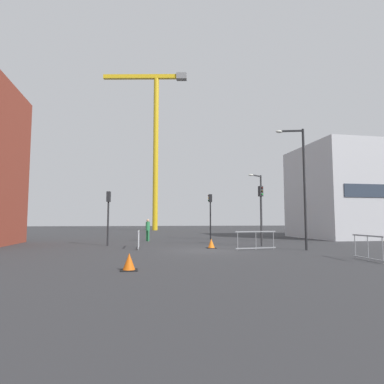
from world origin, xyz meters
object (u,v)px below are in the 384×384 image
object	(u,v)px
traffic_light_island	(210,209)
traffic_light_verge	(108,209)
construction_crane	(155,130)
pedestrian_walking	(148,228)
streetlamp_tall	(301,178)
traffic_cone_striped	(129,262)
streetlamp_short	(259,201)
traffic_cone_by_barrier	(211,244)
traffic_light_near	(261,206)

from	to	relation	value
traffic_light_island	traffic_light_verge	distance (m)	10.13
construction_crane	pedestrian_walking	world-z (taller)	construction_crane
streetlamp_tall	traffic_cone_striped	size ratio (longest dim) A/B	12.08
streetlamp_short	traffic_cone_striped	xyz separation A→B (m)	(-10.43, -13.96, -3.07)
construction_crane	traffic_cone_by_barrier	xyz separation A→B (m)	(1.27, -36.22, -17.25)
traffic_light_verge	pedestrian_walking	world-z (taller)	traffic_light_verge
streetlamp_short	traffic_light_near	xyz separation A→B (m)	(-1.88, -4.86, -0.65)
traffic_light_near	traffic_cone_striped	xyz separation A→B (m)	(-8.55, -9.10, -2.42)
construction_crane	traffic_light_near	bearing A→B (deg)	-81.93
streetlamp_tall	traffic_light_near	bearing A→B (deg)	108.83
streetlamp_tall	traffic_light_island	bearing A→B (deg)	104.39
streetlamp_short	traffic_light_verge	distance (m)	12.36
traffic_light_near	streetlamp_tall	bearing A→B (deg)	-71.17
traffic_light_near	pedestrian_walking	size ratio (longest dim) A/B	2.22
traffic_cone_by_barrier	traffic_light_near	bearing A→B (deg)	16.25
traffic_light_near	traffic_light_island	size ratio (longest dim) A/B	0.99
traffic_light_island	pedestrian_walking	bearing A→B (deg)	-168.27
streetlamp_tall	pedestrian_walking	size ratio (longest dim) A/B	3.91
traffic_light_island	traffic_light_verge	bearing A→B (deg)	-146.48
streetlamp_tall	construction_crane	bearing A→B (deg)	99.03
traffic_light_verge	traffic_cone_by_barrier	world-z (taller)	traffic_light_verge
streetlamp_short	traffic_cone_by_barrier	size ratio (longest dim) A/B	9.43
construction_crane	streetlamp_short	bearing A→B (deg)	-77.23
pedestrian_walking	traffic_cone_striped	bearing A→B (deg)	-94.77
streetlamp_tall	traffic_cone_striped	world-z (taller)	streetlamp_tall
traffic_light_verge	streetlamp_short	bearing A→B (deg)	13.35
streetlamp_short	pedestrian_walking	distance (m)	9.55
pedestrian_walking	streetlamp_short	bearing A→B (deg)	-9.85
traffic_light_near	traffic_cone_by_barrier	xyz separation A→B (m)	(-3.71, -1.08, -2.42)
traffic_light_island	pedestrian_walking	distance (m)	5.94
streetlamp_tall	streetlamp_short	xyz separation A→B (m)	(0.75, 8.17, -0.81)
traffic_light_verge	pedestrian_walking	xyz separation A→B (m)	(2.86, 4.43, -1.42)
streetlamp_tall	traffic_light_near	distance (m)	3.79
traffic_light_verge	traffic_cone_striped	xyz separation A→B (m)	(1.56, -11.11, -2.20)
construction_crane	traffic_light_verge	distance (m)	36.74
construction_crane	traffic_cone_by_barrier	bearing A→B (deg)	-87.99
pedestrian_walking	traffic_cone_striped	distance (m)	15.62
streetlamp_tall	streetlamp_short	distance (m)	8.24
traffic_cone_striped	traffic_light_near	bearing A→B (deg)	46.79
traffic_light_near	traffic_cone_striped	distance (m)	12.72
streetlamp_short	traffic_light_island	world-z (taller)	streetlamp_short
streetlamp_short	traffic_light_island	bearing A→B (deg)	142.30
traffic_light_island	streetlamp_short	bearing A→B (deg)	-37.70
streetlamp_tall	traffic_cone_by_barrier	world-z (taller)	streetlamp_tall
traffic_light_island	traffic_cone_by_barrier	bearing A→B (deg)	-103.23
pedestrian_walking	streetlamp_tall	bearing A→B (deg)	-49.32
traffic_light_island	traffic_cone_striped	bearing A→B (deg)	-112.39
traffic_cone_striped	streetlamp_tall	bearing A→B (deg)	30.89
traffic_cone_striped	traffic_cone_by_barrier	size ratio (longest dim) A/B	1.00
streetlamp_short	traffic_cone_striped	size ratio (longest dim) A/B	9.39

